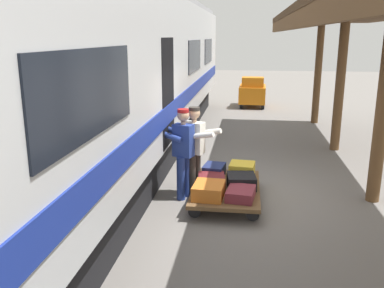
% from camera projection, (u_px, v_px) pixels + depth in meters
% --- Properties ---
extents(ground_plane, '(60.00, 60.00, 0.00)m').
position_uv_depth(ground_plane, '(257.00, 195.00, 8.01)').
color(ground_plane, slate).
extents(train_car, '(3.03, 21.99, 4.00)m').
position_uv_depth(train_car, '(91.00, 85.00, 7.91)').
color(train_car, silver).
rests_on(train_car, ground_plane).
extents(luggage_cart, '(1.22, 2.02, 0.28)m').
position_uv_depth(luggage_cart, '(226.00, 189.00, 7.66)').
color(luggage_cart, brown).
rests_on(luggage_cart, ground_plane).
extents(suitcase_orange_carryall, '(0.55, 0.65, 0.24)m').
position_uv_depth(suitcase_orange_carryall, '(209.00, 190.00, 7.12)').
color(suitcase_orange_carryall, '#CC6B23').
rests_on(suitcase_orange_carryall, luggage_cart).
extents(suitcase_yellow_case, '(0.52, 0.53, 0.29)m').
position_uv_depth(suitcase_yellow_case, '(242.00, 170.00, 8.11)').
color(suitcase_yellow_case, gold).
rests_on(suitcase_yellow_case, luggage_cart).
extents(suitcase_maroon_trunk, '(0.56, 0.69, 0.18)m').
position_uv_depth(suitcase_maroon_trunk, '(212.00, 181.00, 7.66)').
color(suitcase_maroon_trunk, maroon).
rests_on(suitcase_maroon_trunk, luggage_cart).
extents(suitcase_navy_fabric, '(0.46, 0.55, 0.23)m').
position_uv_depth(suitcase_navy_fabric, '(214.00, 170.00, 8.19)').
color(suitcase_navy_fabric, navy).
rests_on(suitcase_navy_fabric, luggage_cart).
extents(suitcase_burgundy_valise, '(0.52, 0.63, 0.18)m').
position_uv_depth(suitcase_burgundy_valise, '(241.00, 194.00, 7.06)').
color(suitcase_burgundy_valise, maroon).
rests_on(suitcase_burgundy_valise, luggage_cart).
extents(suitcase_black_hardshell, '(0.56, 0.58, 0.24)m').
position_uv_depth(suitcase_black_hardshell, '(241.00, 181.00, 7.59)').
color(suitcase_black_hardshell, black).
rests_on(suitcase_black_hardshell, luggage_cart).
extents(porter_in_overalls, '(0.73, 0.57, 1.70)m').
position_uv_depth(porter_in_overalls, '(182.00, 150.00, 7.65)').
color(porter_in_overalls, navy).
rests_on(porter_in_overalls, ground_plane).
extents(porter_by_door, '(0.73, 0.58, 1.70)m').
position_uv_depth(porter_by_door, '(195.00, 148.00, 7.83)').
color(porter_by_door, '#332D28').
rests_on(porter_by_door, ground_plane).
extents(baggage_tug, '(1.14, 1.73, 1.30)m').
position_uv_depth(baggage_tug, '(252.00, 92.00, 17.77)').
color(baggage_tug, orange).
rests_on(baggage_tug, ground_plane).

